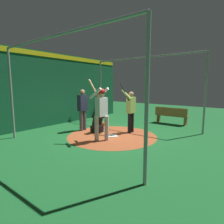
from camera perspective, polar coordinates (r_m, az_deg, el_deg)
name	(u,v)px	position (r m, az deg, el deg)	size (l,w,h in m)	color
ground_plane	(112,136)	(7.48, 0.00, -7.22)	(25.40, 25.40, 0.00)	#195B28
dirt_circle	(112,136)	(7.48, 0.00, -7.20)	(3.49, 3.49, 0.01)	#9E4C28
home_plate	(112,136)	(7.48, 0.00, -7.13)	(0.42, 0.42, 0.01)	white
batter	(101,109)	(6.65, -3.30, 0.96)	(0.68, 0.49, 2.20)	#BCBCC0
catcher	(98,124)	(7.94, -4.32, -3.56)	(0.58, 0.40, 0.95)	black
umpire	(83,107)	(8.30, -8.90, 1.37)	(0.23, 0.49, 1.80)	#4C4C51
visitor	(131,109)	(7.87, 5.70, 0.92)	(0.55, 0.50, 2.08)	black
back_wall	(54,89)	(9.87, -17.08, 6.63)	(0.23, 9.40, 3.54)	#145133
cage_frame	(112,77)	(7.22, 0.00, 10.57)	(5.60, 5.06, 3.32)	gray
bat_rack	(100,109)	(11.86, -3.80, 0.93)	(1.18, 0.18, 1.05)	olive
bench	(171,115)	(10.16, 17.49, -0.94)	(1.66, 0.36, 0.85)	olive
baseball_0	(107,138)	(7.09, -1.60, -7.73)	(0.07, 0.07, 0.07)	white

